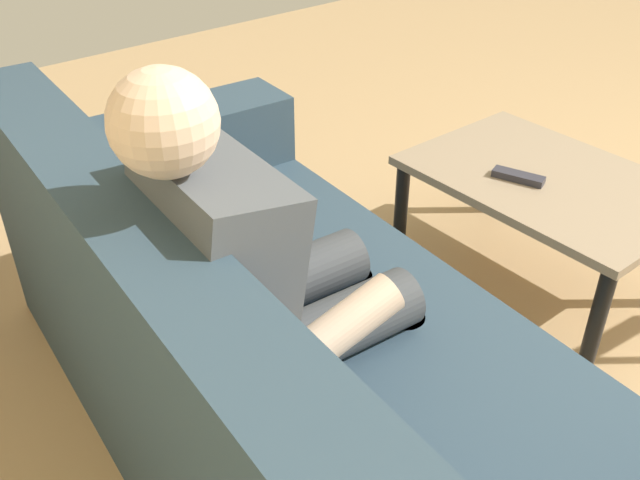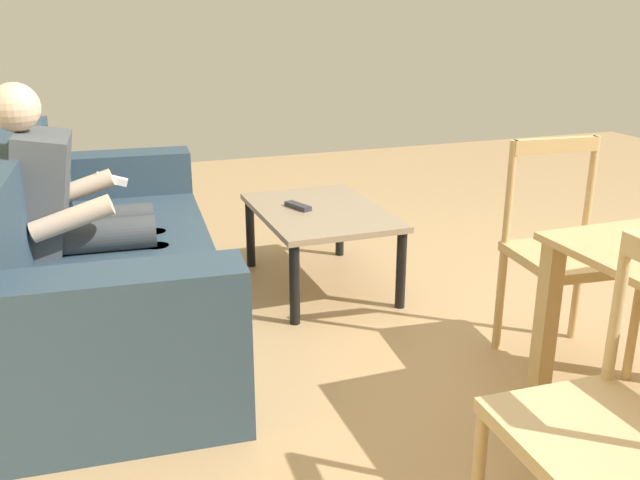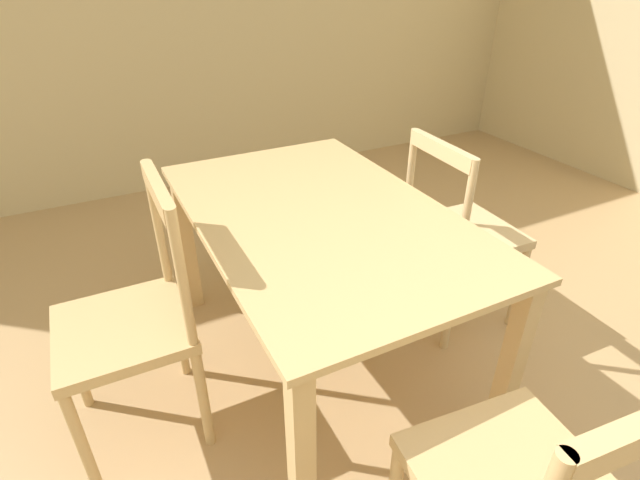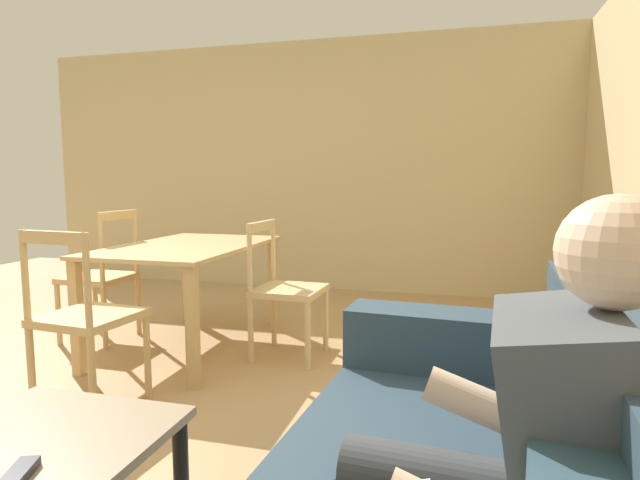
# 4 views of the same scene
# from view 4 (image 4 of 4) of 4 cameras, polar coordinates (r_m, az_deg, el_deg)

# --- Properties ---
(ground_plane) EXTENTS (8.68, 8.68, 0.00)m
(ground_plane) POSITION_cam_4_polar(r_m,az_deg,el_deg) (2.88, -25.01, -17.67)
(ground_plane) COLOR tan
(wall_side) EXTENTS (0.12, 5.79, 2.59)m
(wall_side) POSITION_cam_4_polar(r_m,az_deg,el_deg) (5.61, -2.98, 8.04)
(wall_side) COLOR #C8B586
(wall_side) RESTS_ON ground_plane
(person_lounging) EXTENTS (0.62, 0.85, 1.13)m
(person_lounging) POSITION_cam_4_polar(r_m,az_deg,el_deg) (1.19, 18.96, -23.05)
(person_lounging) COLOR #4C5156
(person_lounging) RESTS_ON ground_plane
(tv_remote) EXTENTS (0.18, 0.11, 0.02)m
(tv_remote) POSITION_cam_4_polar(r_m,az_deg,el_deg) (1.55, -30.66, -21.74)
(tv_remote) COLOR #2D2D38
(tv_remote) RESTS_ON coffee_table
(dining_table) EXTENTS (1.37, 0.85, 0.72)m
(dining_table) POSITION_cam_4_polar(r_m,az_deg,el_deg) (3.63, -14.38, -2.13)
(dining_table) COLOR tan
(dining_table) RESTS_ON ground_plane
(dining_chair_near_wall) EXTENTS (0.44, 0.44, 0.89)m
(dining_chair_near_wall) POSITION_cam_4_polar(r_m,az_deg,el_deg) (3.38, -3.88, -5.50)
(dining_chair_near_wall) COLOR #D1B27F
(dining_chair_near_wall) RESTS_ON ground_plane
(dining_chair_facing_couch) EXTENTS (0.46, 0.46, 0.92)m
(dining_chair_facing_couch) POSITION_cam_4_polar(r_m,az_deg,el_deg) (2.84, -24.54, -7.95)
(dining_chair_facing_couch) COLOR tan
(dining_chair_facing_couch) RESTS_ON ground_plane
(dining_chair_by_doorway) EXTENTS (0.42, 0.42, 0.94)m
(dining_chair_by_doorway) POSITION_cam_4_polar(r_m,az_deg,el_deg) (4.04, -22.97, -3.79)
(dining_chair_by_doorway) COLOR tan
(dining_chair_by_doorway) RESTS_ON ground_plane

